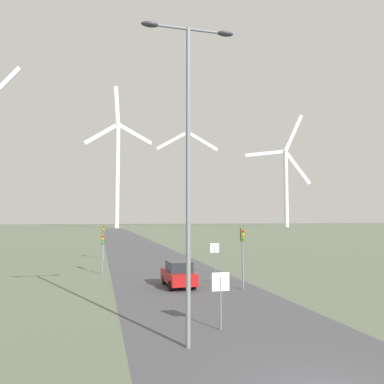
{
  "coord_description": "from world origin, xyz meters",
  "views": [
    {
      "loc": [
        -6.04,
        -8.82,
        4.91
      ],
      "look_at": [
        0.0,
        15.5,
        6.64
      ],
      "focal_mm": 35.0,
      "sensor_mm": 36.0,
      "label": 1
    }
  ],
  "objects_px": {
    "streetlamp": "(188,147)",
    "stop_sign_far": "(215,253)",
    "wind_turbine_right": "(188,169)",
    "traffic_light_post_mid_left": "(104,234)",
    "wind_turbine_center": "(117,165)",
    "stop_sign_near": "(221,290)",
    "traffic_light_post_near_left": "(102,245)",
    "wind_turbine_far_right": "(286,179)",
    "car_approaching": "(179,274)",
    "traffic_light_post_near_right": "(243,245)"
  },
  "relations": [
    {
      "from": "traffic_light_post_near_left",
      "to": "wind_turbine_far_right",
      "type": "distance_m",
      "value": 175.74
    },
    {
      "from": "streetlamp",
      "to": "traffic_light_post_near_left",
      "type": "distance_m",
      "value": 20.71
    },
    {
      "from": "stop_sign_far",
      "to": "wind_turbine_center",
      "type": "height_order",
      "value": "wind_turbine_center"
    },
    {
      "from": "stop_sign_far",
      "to": "traffic_light_post_near_left",
      "type": "height_order",
      "value": "traffic_light_post_near_left"
    },
    {
      "from": "streetlamp",
      "to": "wind_turbine_center",
      "type": "xyz_separation_m",
      "value": [
        4.93,
        169.75,
        23.08
      ]
    },
    {
      "from": "stop_sign_far",
      "to": "streetlamp",
      "type": "bearing_deg",
      "value": -110.49
    },
    {
      "from": "streetlamp",
      "to": "wind_turbine_center",
      "type": "height_order",
      "value": "wind_turbine_center"
    },
    {
      "from": "streetlamp",
      "to": "stop_sign_far",
      "type": "distance_m",
      "value": 19.66
    },
    {
      "from": "traffic_light_post_near_left",
      "to": "wind_turbine_center",
      "type": "height_order",
      "value": "wind_turbine_center"
    },
    {
      "from": "stop_sign_far",
      "to": "traffic_light_post_mid_left",
      "type": "bearing_deg",
      "value": 124.14
    },
    {
      "from": "streetlamp",
      "to": "traffic_light_post_mid_left",
      "type": "xyz_separation_m",
      "value": [
        -2.79,
        31.41,
        -4.71
      ]
    },
    {
      "from": "traffic_light_post_mid_left",
      "to": "wind_turbine_center",
      "type": "height_order",
      "value": "wind_turbine_center"
    },
    {
      "from": "stop_sign_far",
      "to": "wind_turbine_far_right",
      "type": "height_order",
      "value": "wind_turbine_far_right"
    },
    {
      "from": "car_approaching",
      "to": "traffic_light_post_mid_left",
      "type": "bearing_deg",
      "value": 104.67
    },
    {
      "from": "wind_turbine_center",
      "to": "wind_turbine_far_right",
      "type": "bearing_deg",
      "value": -2.82
    },
    {
      "from": "stop_sign_near",
      "to": "car_approaching",
      "type": "height_order",
      "value": "stop_sign_near"
    },
    {
      "from": "streetlamp",
      "to": "stop_sign_near",
      "type": "xyz_separation_m",
      "value": [
        1.91,
        1.83,
        -5.93
      ]
    },
    {
      "from": "wind_turbine_far_right",
      "to": "car_approaching",
      "type": "bearing_deg",
      "value": -120.56
    },
    {
      "from": "streetlamp",
      "to": "wind_turbine_right",
      "type": "distance_m",
      "value": 198.74
    },
    {
      "from": "stop_sign_near",
      "to": "traffic_light_post_near_left",
      "type": "distance_m",
      "value": 18.69
    },
    {
      "from": "streetlamp",
      "to": "wind_turbine_right",
      "type": "bearing_deg",
      "value": 76.73
    },
    {
      "from": "streetlamp",
      "to": "car_approaching",
      "type": "xyz_separation_m",
      "value": [
        2.21,
        12.28,
        -6.77
      ]
    },
    {
      "from": "stop_sign_far",
      "to": "wind_turbine_right",
      "type": "distance_m",
      "value": 181.19
    },
    {
      "from": "car_approaching",
      "to": "wind_turbine_far_right",
      "type": "xyz_separation_m",
      "value": [
        90.44,
        153.15,
        24.78
      ]
    },
    {
      "from": "traffic_light_post_near_right",
      "to": "traffic_light_post_mid_left",
      "type": "xyz_separation_m",
      "value": [
        -9.12,
        21.11,
        -0.09
      ]
    },
    {
      "from": "traffic_light_post_near_right",
      "to": "stop_sign_near",
      "type": "bearing_deg",
      "value": -117.53
    },
    {
      "from": "wind_turbine_center",
      "to": "wind_turbine_right",
      "type": "relative_size",
      "value": 0.94
    },
    {
      "from": "wind_turbine_right",
      "to": "wind_turbine_center",
      "type": "bearing_deg",
      "value": -151.23
    },
    {
      "from": "traffic_light_post_mid_left",
      "to": "wind_turbine_right",
      "type": "distance_m",
      "value": 170.14
    },
    {
      "from": "stop_sign_far",
      "to": "traffic_light_post_near_right",
      "type": "xyz_separation_m",
      "value": [
        -0.25,
        -7.29,
        1.2
      ]
    },
    {
      "from": "stop_sign_near",
      "to": "traffic_light_post_mid_left",
      "type": "relative_size",
      "value": 0.62
    },
    {
      "from": "wind_turbine_right",
      "to": "wind_turbine_far_right",
      "type": "height_order",
      "value": "wind_turbine_right"
    },
    {
      "from": "wind_turbine_center",
      "to": "traffic_light_post_near_left",
      "type": "bearing_deg",
      "value": -93.04
    },
    {
      "from": "stop_sign_near",
      "to": "wind_turbine_right",
      "type": "height_order",
      "value": "wind_turbine_right"
    },
    {
      "from": "car_approaching",
      "to": "wind_turbine_right",
      "type": "height_order",
      "value": "wind_turbine_right"
    },
    {
      "from": "wind_turbine_right",
      "to": "stop_sign_near",
      "type": "bearing_deg",
      "value": -102.85
    },
    {
      "from": "wind_turbine_center",
      "to": "wind_turbine_right",
      "type": "distance_m",
      "value": 46.04
    },
    {
      "from": "wind_turbine_far_right",
      "to": "wind_turbine_center",
      "type": "bearing_deg",
      "value": 177.18
    },
    {
      "from": "traffic_light_post_near_right",
      "to": "car_approaching",
      "type": "xyz_separation_m",
      "value": [
        -4.11,
        1.98,
        -2.15
      ]
    },
    {
      "from": "traffic_light_post_mid_left",
      "to": "traffic_light_post_near_right",
      "type": "bearing_deg",
      "value": -66.64
    },
    {
      "from": "traffic_light_post_near_right",
      "to": "car_approaching",
      "type": "distance_m",
      "value": 5.04
    },
    {
      "from": "traffic_light_post_near_left",
      "to": "traffic_light_post_near_right",
      "type": "bearing_deg",
      "value": -45.56
    },
    {
      "from": "streetlamp",
      "to": "traffic_light_post_near_right",
      "type": "distance_m",
      "value": 12.94
    },
    {
      "from": "stop_sign_near",
      "to": "stop_sign_far",
      "type": "xyz_separation_m",
      "value": [
        4.67,
        15.76,
        0.12
      ]
    },
    {
      "from": "traffic_light_post_near_left",
      "to": "traffic_light_post_mid_left",
      "type": "xyz_separation_m",
      "value": [
        0.24,
        11.57,
        0.4
      ]
    },
    {
      "from": "stop_sign_near",
      "to": "wind_turbine_right",
      "type": "distance_m",
      "value": 197.38
    },
    {
      "from": "streetlamp",
      "to": "traffic_light_post_near_left",
      "type": "bearing_deg",
      "value": 98.69
    },
    {
      "from": "car_approaching",
      "to": "traffic_light_post_near_right",
      "type": "bearing_deg",
      "value": -25.67
    },
    {
      "from": "wind_turbine_far_right",
      "to": "streetlamp",
      "type": "bearing_deg",
      "value": -119.25
    },
    {
      "from": "traffic_light_post_mid_left",
      "to": "car_approaching",
      "type": "height_order",
      "value": "traffic_light_post_mid_left"
    }
  ]
}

